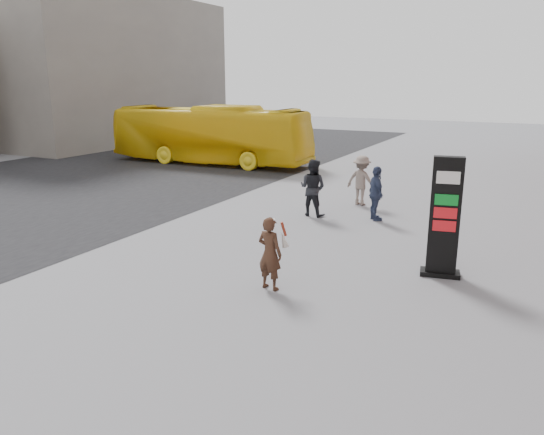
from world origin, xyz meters
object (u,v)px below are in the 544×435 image
at_px(bus, 210,135).
at_px(pedestrian_c, 376,194).
at_px(info_pylon, 445,218).
at_px(pedestrian_a, 313,188).
at_px(woman, 270,252).
at_px(pedestrian_b, 361,180).

relative_size(bus, pedestrian_c, 6.31).
bearing_deg(info_pylon, pedestrian_c, 112.65).
bearing_deg(pedestrian_a, pedestrian_c, -165.70).
bearing_deg(woman, bus, -43.41).
xyz_separation_m(woman, pedestrian_a, (-1.67, 6.26, 0.12)).
xyz_separation_m(info_pylon, bus, (-14.00, 11.57, 0.15)).
relative_size(info_pylon, woman, 1.72).
xyz_separation_m(bus, pedestrian_b, (10.15, -5.57, -0.64)).
height_order(bus, pedestrian_b, bus).
xyz_separation_m(info_pylon, pedestrian_c, (-2.77, 4.13, -0.51)).
bearing_deg(pedestrian_b, bus, -17.91).
bearing_deg(woman, info_pylon, -132.59).
relative_size(pedestrian_a, pedestrian_b, 1.06).
relative_size(bus, pedestrian_b, 6.19).
bearing_deg(info_pylon, pedestrian_a, 130.66).
xyz_separation_m(pedestrian_b, pedestrian_c, (1.08, -1.87, -0.02)).
height_order(woman, bus, bus).
xyz_separation_m(woman, bus, (-10.87, 14.06, 0.71)).
xyz_separation_m(bus, pedestrian_a, (9.20, -7.80, -0.59)).
relative_size(pedestrian_a, pedestrian_c, 1.08).
bearing_deg(bus, pedestrian_c, -125.51).
distance_m(woman, pedestrian_a, 6.48).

